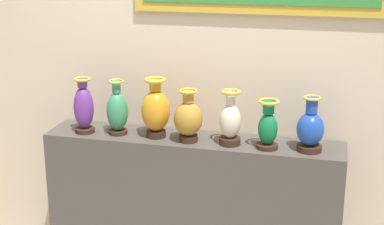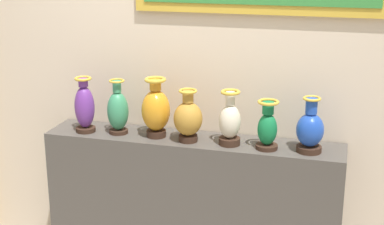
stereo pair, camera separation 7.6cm
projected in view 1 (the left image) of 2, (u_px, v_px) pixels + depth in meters
display_shelf at (192, 205)px, 3.84m from camera, size 1.96×0.34×0.95m
back_wall at (202, 69)px, 3.79m from camera, size 4.50×0.14×2.70m
vase_violet at (84, 108)px, 3.77m from camera, size 0.13×0.13×0.38m
vase_jade at (117, 111)px, 3.75m from camera, size 0.14×0.14×0.37m
vase_amber at (156, 110)px, 3.68m from camera, size 0.19×0.19×0.39m
vase_ochre at (188, 118)px, 3.61m from camera, size 0.18×0.18×0.34m
vase_ivory at (230, 121)px, 3.55m from camera, size 0.14×0.14×0.35m
vase_emerald at (268, 127)px, 3.49m from camera, size 0.14×0.14×0.31m
vase_sapphire at (310, 129)px, 3.44m from camera, size 0.17×0.17×0.34m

